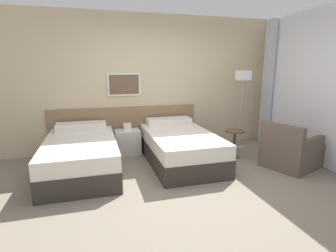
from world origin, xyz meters
name	(u,v)px	position (x,y,z in m)	size (l,w,h in m)	color
ground_plane	(186,187)	(0.00, 0.00, 0.00)	(16.00, 16.00, 0.00)	slate
wall_headboard	(151,86)	(-0.04, 2.05, 1.30)	(10.00, 0.10, 2.70)	#C6B28E
bed_near_door	(81,155)	(-1.44, 1.02, 0.28)	(1.11, 1.94, 0.67)	#332D28
bed_near_window	(180,147)	(0.25, 1.02, 0.28)	(1.11, 1.94, 0.67)	#332D28
nightstand	(128,141)	(-0.59, 1.75, 0.24)	(0.48, 0.38, 0.61)	beige
floor_lamp	(243,85)	(1.74, 1.50, 1.33)	(0.24, 0.24, 1.61)	#9E9993
side_table	(235,139)	(1.32, 0.98, 0.35)	(0.37, 0.37, 0.52)	brown
armchair	(290,152)	(1.98, 0.28, 0.26)	(1.03, 0.97, 0.79)	brown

